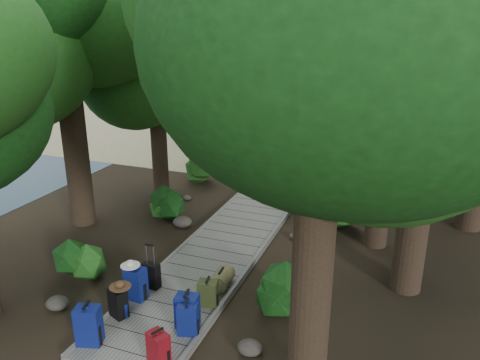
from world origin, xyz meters
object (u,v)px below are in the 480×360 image
at_px(suitcase_on_boardwalk, 151,276).
at_px(backpack_right_c, 187,309).
at_px(backpack_left_c, 136,282).
at_px(backpack_right_d, 208,292).
at_px(backpack_left_b, 118,302).
at_px(duffel_right_khaki, 221,279).
at_px(kayak, 252,143).
at_px(lone_suitcase_on_sand, 312,154).
at_px(backpack_right_a, 158,347).
at_px(backpack_left_a, 88,324).
at_px(sun_lounger, 382,150).
at_px(backpack_right_b, 188,317).

bearing_deg(suitcase_on_boardwalk, backpack_right_c, -28.47).
relative_size(backpack_left_c, backpack_right_d, 1.32).
bearing_deg(backpack_left_b, backpack_right_c, 29.93).
bearing_deg(duffel_right_khaki, kayak, 101.51).
relative_size(backpack_left_b, lone_suitcase_on_sand, 1.07).
height_order(backpack_left_b, backpack_right_a, backpack_right_a).
relative_size(backpack_left_a, backpack_right_a, 1.24).
xyz_separation_m(backpack_right_a, suitcase_on_boardwalk, (-1.33, 1.99, -0.05)).
height_order(backpack_right_c, lone_suitcase_on_sand, backpack_right_c).
height_order(duffel_right_khaki, sun_lounger, sun_lounger).
relative_size(backpack_left_a, backpack_right_d, 1.37).
xyz_separation_m(backpack_right_b, duffel_right_khaki, (-0.04, 1.64, -0.14)).
height_order(backpack_right_b, suitcase_on_boardwalk, backpack_right_b).
relative_size(backpack_left_a, sun_lounger, 0.48).
bearing_deg(backpack_left_a, kayak, 81.19).
bearing_deg(backpack_right_a, backpack_right_d, 112.54).
relative_size(backpack_right_b, suitcase_on_boardwalk, 1.20).
distance_m(backpack_right_d, lone_suitcase_on_sand, 10.85).
relative_size(kayak, sun_lounger, 1.91).
bearing_deg(backpack_right_a, backpack_left_c, 157.38).
bearing_deg(backpack_left_c, backpack_right_c, -12.03).
distance_m(backpack_right_c, lone_suitcase_on_sand, 11.61).
bearing_deg(suitcase_on_boardwalk, kayak, 105.81).
xyz_separation_m(duffel_right_khaki, sun_lounger, (2.29, 11.99, -0.02)).
bearing_deg(backpack_left_a, suitcase_on_boardwalk, 71.39).
distance_m(backpack_left_b, suitcase_on_boardwalk, 1.12).
xyz_separation_m(backpack_right_b, sun_lounger, (2.25, 13.63, -0.16)).
xyz_separation_m(backpack_left_c, backpack_right_b, (1.50, -0.64, -0.05)).
height_order(duffel_right_khaki, lone_suitcase_on_sand, lone_suitcase_on_sand).
xyz_separation_m(lone_suitcase_on_sand, sun_lounger, (2.58, 1.83, -0.03)).
xyz_separation_m(backpack_left_b, lone_suitcase_on_sand, (1.15, 11.80, -0.12)).
height_order(backpack_right_a, backpack_right_d, backpack_right_a).
height_order(backpack_right_a, lone_suitcase_on_sand, backpack_right_a).
bearing_deg(duffel_right_khaki, backpack_right_b, -93.18).
bearing_deg(backpack_right_b, backpack_left_b, 164.51).
bearing_deg(backpack_left_b, backpack_right_d, 55.18).
relative_size(backpack_right_c, duffel_right_khaki, 1.27).
relative_size(backpack_right_b, sun_lounger, 0.40).
height_order(backpack_left_b, backpack_right_c, backpack_right_c).
xyz_separation_m(backpack_left_b, suitcase_on_boardwalk, (0.06, 1.12, -0.04)).
distance_m(backpack_left_a, sun_lounger, 14.96).
xyz_separation_m(backpack_right_c, duffel_right_khaki, (0.06, 1.45, -0.17)).
height_order(backpack_left_c, backpack_right_a, backpack_left_c).
height_order(backpack_left_b, backpack_right_b, backpack_right_b).
distance_m(backpack_right_b, kayak, 13.53).
bearing_deg(backpack_right_b, backpack_left_a, -165.81).
bearing_deg(backpack_left_b, backpack_right_b, 22.09).
height_order(backpack_right_d, kayak, backpack_right_d).
relative_size(backpack_left_c, sun_lounger, 0.46).
relative_size(backpack_left_b, backpack_right_b, 0.96).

